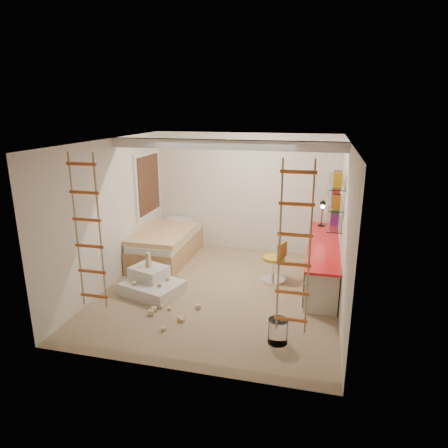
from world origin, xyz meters
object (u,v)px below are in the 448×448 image
(bed, at_px, (166,245))
(desk, at_px, (322,261))
(play_platform, at_px, (152,283))
(swivel_chair, at_px, (274,267))

(bed, bearing_deg, desk, -6.49)
(play_platform, bearing_deg, swivel_chair, 25.44)
(play_platform, bearing_deg, desk, 22.33)
(desk, height_order, swivel_chair, swivel_chair)
(desk, distance_m, bed, 3.22)
(desk, xyz_separation_m, play_platform, (-2.87, -1.18, -0.24))
(bed, xyz_separation_m, play_platform, (0.33, -1.54, -0.16))
(bed, xyz_separation_m, swivel_chair, (2.35, -0.58, -0.04))
(bed, height_order, play_platform, bed)
(swivel_chair, distance_m, play_platform, 2.24)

